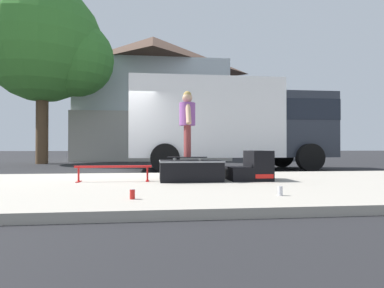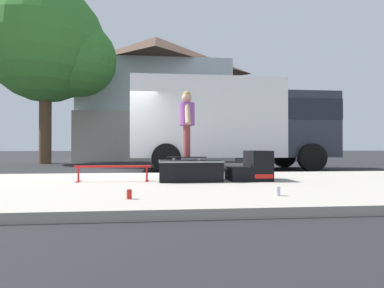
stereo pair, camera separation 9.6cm
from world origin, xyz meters
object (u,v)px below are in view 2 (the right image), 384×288
at_px(skate_box, 190,170).
at_px(box_truck, 233,121).
at_px(kicker_ramp, 252,168).
at_px(grind_rail, 113,169).
at_px(skateboard, 187,157).
at_px(soda_can, 129,194).
at_px(street_tree_main, 53,48).
at_px(skater_kid, 187,118).
at_px(soda_can_b, 278,191).

xyz_separation_m(skate_box, box_truck, (1.99, 4.79, 1.37)).
relative_size(kicker_ramp, grind_rail, 0.56).
relative_size(grind_rail, skateboard, 1.81).
bearing_deg(soda_can, grind_rail, 103.02).
distance_m(skate_box, street_tree_main, 12.49).
bearing_deg(skater_kid, kicker_ramp, -2.41).
bearing_deg(soda_can, soda_can_b, 2.05).
height_order(grind_rail, skater_kid, skater_kid).
height_order(grind_rail, box_truck, box_truck).
xyz_separation_m(soda_can, soda_can_b, (1.97, 0.07, 0.00)).
height_order(grind_rail, street_tree_main, street_tree_main).
distance_m(skateboard, skater_kid, 0.78).
bearing_deg(skateboard, skater_kid, -45.00).
xyz_separation_m(skateboard, soda_can_b, (1.05, -2.14, -0.39)).
distance_m(soda_can_b, box_truck, 7.11).
distance_m(soda_can, street_tree_main, 13.93).
height_order(box_truck, street_tree_main, street_tree_main).
height_order(skate_box, soda_can_b, skate_box).
height_order(skate_box, grind_rail, skate_box).
xyz_separation_m(skater_kid, soda_can, (-0.93, -2.21, -1.17)).
distance_m(skater_kid, soda_can_b, 2.65).
bearing_deg(box_truck, skateboard, -113.37).
bearing_deg(skate_box, skater_kid, 136.98).
relative_size(grind_rail, skater_kid, 1.11).
height_order(grind_rail, soda_can_b, grind_rail).
relative_size(soda_can, soda_can_b, 1.00).
bearing_deg(kicker_ramp, soda_can_b, -97.01).
bearing_deg(soda_can_b, skateboard, 116.07).
relative_size(skate_box, street_tree_main, 0.14).
height_order(kicker_ramp, grind_rail, kicker_ramp).
distance_m(skateboard, street_tree_main, 12.32).
distance_m(grind_rail, street_tree_main, 11.86).
height_order(kicker_ramp, skateboard, kicker_ramp).
bearing_deg(box_truck, soda_can_b, -98.27).
bearing_deg(grind_rail, skateboard, 1.47).
xyz_separation_m(skateboard, street_tree_main, (-5.64, 9.73, 5.02)).
height_order(skate_box, skateboard, skateboard).
bearing_deg(soda_can_b, soda_can, -177.95).
xyz_separation_m(skater_kid, box_truck, (2.05, 4.73, 0.34)).
bearing_deg(street_tree_main, skateboard, -59.88).
height_order(skate_box, kicker_ramp, kicker_ramp).
bearing_deg(soda_can_b, street_tree_main, 119.41).
bearing_deg(skateboard, street_tree_main, 120.12).
relative_size(kicker_ramp, soda_can, 6.40).
bearing_deg(skater_kid, street_tree_main, 120.12).
distance_m(skateboard, soda_can, 2.43).
bearing_deg(soda_can, box_truck, 66.84).
height_order(grind_rail, soda_can, grind_rail).
distance_m(box_truck, street_tree_main, 9.96).
height_order(soda_can, soda_can_b, same).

